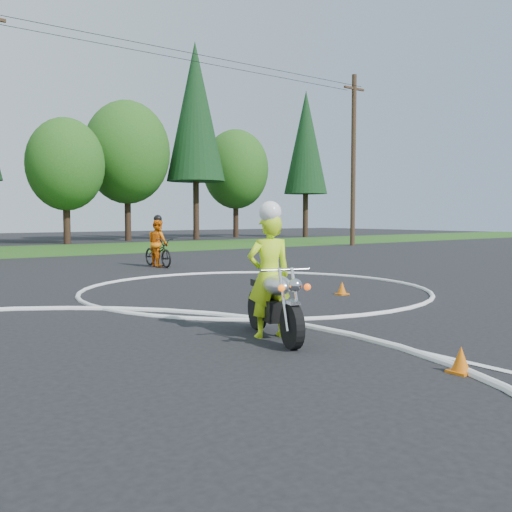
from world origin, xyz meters
TOP-DOWN VIEW (x-y plane):
  - course_markings at (2.17, 4.35)m, footprint 19.05×19.05m
  - primary_motorcycle at (5.02, 3.56)m, footprint 0.93×1.94m
  - rider_primary_grp at (5.02, 3.70)m, footprint 0.74×0.60m
  - rider_second_grp at (9.06, 14.98)m, footprint 0.65×1.86m
  - traffic_cones at (3.10, 2.76)m, footprint 16.65×12.87m
  - treeline at (14.78, 34.61)m, footprint 38.20×8.10m

SIDE VIEW (x-z plane):
  - course_markings at x=2.17m, z-range -0.05..0.07m
  - traffic_cones at x=3.10m, z-range -0.01..0.29m
  - primary_motorcycle at x=5.02m, z-range -0.02..1.04m
  - rider_second_grp at x=9.06m, z-range -0.26..1.52m
  - rider_primary_grp at x=5.02m, z-range -0.03..1.92m
  - treeline at x=14.78m, z-range -0.64..13.88m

